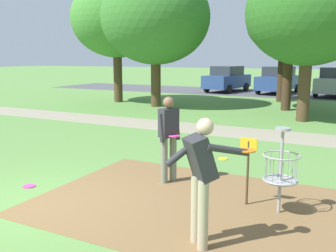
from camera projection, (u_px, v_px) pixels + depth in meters
name	position (u px, v px, depth m)	size (l,w,h in m)	color
ground_plane	(29.00, 206.00, 6.26)	(160.00, 160.00, 0.00)	#5B8942
dirt_tee_pad	(190.00, 203.00, 6.36)	(5.16, 3.75, 0.01)	brown
disc_golf_basket	(277.00, 167.00, 5.88)	(0.98, 0.58, 1.39)	#9E9EA3
player_foreground_watching	(201.00, 174.00, 4.77)	(1.07, 0.68, 1.71)	tan
player_throwing	(169.00, 134.00, 7.30)	(0.45, 0.49, 1.71)	slate
frisbee_by_tee	(29.00, 186.00, 7.18)	(0.23, 0.23, 0.02)	#E53D99
frisbee_mid_grass	(223.00, 159.00, 9.13)	(0.25, 0.25, 0.02)	gold
tree_near_right	(309.00, 12.00, 13.82)	(4.70, 4.70, 6.12)	#4C3823
tree_mid_left	(285.00, 22.00, 20.17)	(4.11, 4.11, 6.14)	#422D1E
tree_mid_center	(291.00, 17.00, 16.80)	(4.00, 4.00, 5.99)	#422D1E
tree_mid_right	(117.00, 19.00, 20.11)	(4.90, 4.90, 6.60)	#4C3823
tree_far_left	(155.00, 18.00, 18.14)	(5.33, 5.33, 6.63)	#4C3823
parking_lot_strip	(280.00, 94.00, 25.51)	(36.00, 6.00, 0.01)	#4C4C51
parked_car_leftmost	(227.00, 79.00, 26.92)	(2.52, 4.45, 1.84)	#2D4784
parked_car_center_left	(278.00, 80.00, 25.59)	(2.46, 4.43, 1.84)	#2D4784
gravel_path	(201.00, 129.00, 13.00)	(40.00, 1.88, 0.00)	gray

